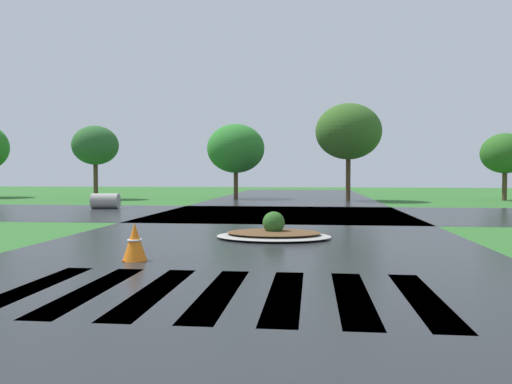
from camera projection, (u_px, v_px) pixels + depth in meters
name	position (u px, v px, depth m)	size (l,w,h in m)	color
asphalt_roadway	(259.00, 241.00, 12.27)	(10.18, 80.00, 0.01)	#232628
asphalt_cross_road	(281.00, 214.00, 20.84)	(90.00, 9.16, 0.01)	#232628
crosswalk_stripes	(219.00, 293.00, 6.95)	(5.85, 3.10, 0.01)	white
median_island	(274.00, 233.00, 12.81)	(2.89, 2.10, 0.68)	#9E9B93
drainage_pipe_stack	(105.00, 201.00, 23.86)	(1.29, 0.81, 0.71)	#9E9B93
traffic_cone	(135.00, 242.00, 9.51)	(0.45, 0.45, 0.71)	orange
background_treeline	(296.00, 143.00, 32.08)	(47.31, 5.84, 5.85)	#4C3823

